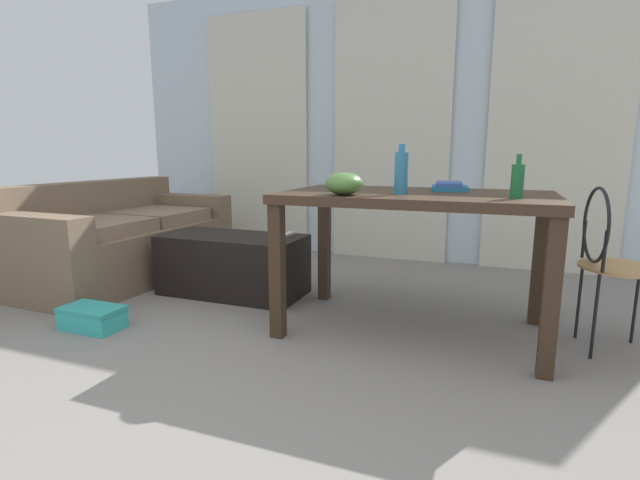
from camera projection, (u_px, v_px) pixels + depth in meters
ground_plane at (313, 327)px, 2.68m from camera, size 7.69×7.69×0.00m
wall_back at (393, 122)px, 4.29m from camera, size 5.33×0.10×2.54m
curtains at (391, 133)px, 4.23m from camera, size 3.79×0.03×2.32m
couch at (120, 240)px, 3.73m from camera, size 0.94×1.75×0.76m
coffee_table at (233, 265)px, 3.29m from camera, size 1.00×0.49×0.42m
craft_table at (415, 211)px, 2.52m from camera, size 1.42×0.82×0.78m
wire_chair at (609, 252)px, 2.29m from camera, size 0.38×0.40×0.83m
bottle_near at (401, 172)px, 2.40m from camera, size 0.07×0.07×0.25m
bottle_far at (517, 180)px, 2.17m from camera, size 0.06×0.06×0.21m
bowl at (344, 184)px, 2.35m from camera, size 0.19×0.19×0.11m
book_stack at (449, 187)px, 2.64m from camera, size 0.22×0.27×0.05m
tv_remote_primary at (287, 235)px, 3.23m from camera, size 0.05×0.17×0.02m
shoebox at (93, 318)px, 2.65m from camera, size 0.35×0.20×0.13m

